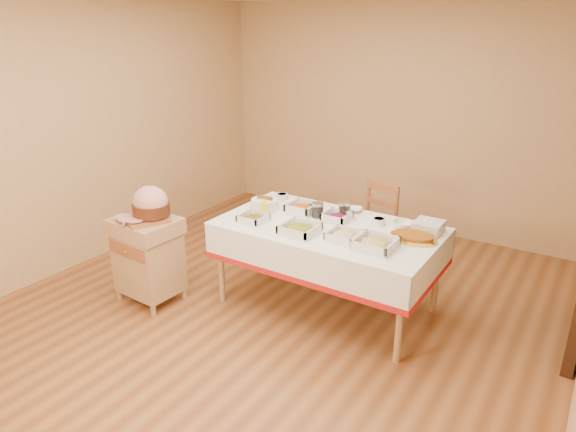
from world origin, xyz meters
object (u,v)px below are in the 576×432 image
object	(u,v)px
brass_platter	(413,237)
plate_stack	(429,227)
dining_table	(328,243)
dining_chair	(371,230)
butcher_cart	(148,254)
preserve_jar_left	(318,211)
preserve_jar_right	(344,210)
ham_on_board	(150,205)
mustard_bottle	(264,208)
bread_basket	(265,204)

from	to	relation	value
brass_platter	plate_stack	bearing A→B (deg)	77.87
dining_table	brass_platter	bearing A→B (deg)	7.71
plate_stack	brass_platter	bearing A→B (deg)	-102.13
dining_table	dining_chair	distance (m)	0.76
dining_table	brass_platter	world-z (taller)	brass_platter
butcher_cart	preserve_jar_left	distance (m)	1.53
dining_table	preserve_jar_right	bearing A→B (deg)	86.88
butcher_cart	plate_stack	distance (m)	2.40
preserve_jar_right	plate_stack	world-z (taller)	preserve_jar_right
dining_table	plate_stack	xyz separation A→B (m)	(0.74, 0.31, 0.21)
ham_on_board	preserve_jar_left	distance (m)	1.43
dining_table	preserve_jar_left	size ratio (longest dim) A/B	14.11
ham_on_board	preserve_jar_left	bearing A→B (deg)	35.43
preserve_jar_right	brass_platter	size ratio (longest dim) A/B	0.36
mustard_bottle	bread_basket	world-z (taller)	mustard_bottle
dining_chair	brass_platter	distance (m)	0.96
preserve_jar_right	brass_platter	bearing A→B (deg)	-14.06
preserve_jar_left	bread_basket	xyz separation A→B (m)	(-0.51, -0.07, -0.01)
plate_stack	mustard_bottle	bearing A→B (deg)	-161.98
dining_table	mustard_bottle	xyz separation A→B (m)	(-0.56, -0.12, 0.24)
dining_table	butcher_cart	bearing A→B (deg)	-152.00
plate_stack	brass_platter	world-z (taller)	plate_stack
dining_table	preserve_jar_left	xyz separation A→B (m)	(-0.17, 0.13, 0.22)
ham_on_board	mustard_bottle	bearing A→B (deg)	37.03
butcher_cart	bread_basket	world-z (taller)	bread_basket
mustard_bottle	bread_basket	bearing A→B (deg)	123.32
butcher_cart	bread_basket	size ratio (longest dim) A/B	3.10
bread_basket	dining_chair	bearing A→B (deg)	42.71
ham_on_board	mustard_bottle	distance (m)	0.97
preserve_jar_right	mustard_bottle	bearing A→B (deg)	-146.51
ham_on_board	preserve_jar_left	world-z (taller)	ham_on_board
plate_stack	brass_platter	distance (m)	0.22
dining_chair	ham_on_board	distance (m)	2.05
preserve_jar_left	dining_chair	bearing A→B (deg)	68.86
dining_table	mustard_bottle	world-z (taller)	mustard_bottle
dining_table	ham_on_board	distance (m)	1.54
dining_table	dining_chair	world-z (taller)	dining_chair
butcher_cart	preserve_jar_left	size ratio (longest dim) A/B	5.94
butcher_cart	dining_chair	bearing A→B (deg)	45.66
dining_table	preserve_jar_left	distance (m)	0.31
brass_platter	ham_on_board	bearing A→B (deg)	-158.68
preserve_jar_left	brass_platter	size ratio (longest dim) A/B	0.35
dining_table	brass_platter	size ratio (longest dim) A/B	4.98
preserve_jar_left	mustard_bottle	xyz separation A→B (m)	(-0.39, -0.25, 0.02)
dining_chair	ham_on_board	world-z (taller)	ham_on_board
preserve_jar_right	plate_stack	size ratio (longest dim) A/B	0.61
butcher_cart	plate_stack	size ratio (longest dim) A/B	3.53
butcher_cart	plate_stack	xyz separation A→B (m)	(2.12, 1.04, 0.37)
dining_table	bread_basket	world-z (taller)	bread_basket
butcher_cart	dining_table	bearing A→B (deg)	28.00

